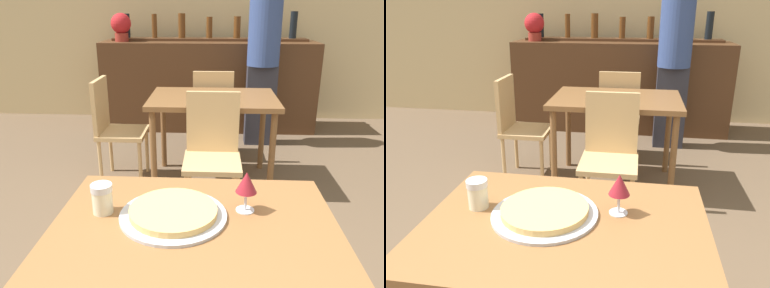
% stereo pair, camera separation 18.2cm
% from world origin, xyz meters
% --- Properties ---
extents(wall_back, '(8.00, 0.05, 2.80)m').
position_xyz_m(wall_back, '(0.00, 4.01, 1.40)').
color(wall_back, '#D1B784').
rests_on(wall_back, ground_plane).
extents(dining_table_near, '(1.02, 0.75, 0.74)m').
position_xyz_m(dining_table_near, '(0.00, 0.00, 0.65)').
color(dining_table_near, brown).
rests_on(dining_table_near, ground_plane).
extents(dining_table_far, '(1.05, 0.74, 0.77)m').
position_xyz_m(dining_table_far, '(0.06, 1.88, 0.68)').
color(dining_table_far, brown).
rests_on(dining_table_far, ground_plane).
extents(bar_counter, '(2.60, 0.56, 1.07)m').
position_xyz_m(bar_counter, '(0.00, 3.50, 0.54)').
color(bar_counter, '#4C2D19').
rests_on(bar_counter, ground_plane).
extents(bar_back_shelf, '(2.39, 0.24, 0.34)m').
position_xyz_m(bar_back_shelf, '(0.05, 3.64, 1.15)').
color(bar_back_shelf, '#4C2D19').
rests_on(bar_back_shelf, bar_counter).
extents(chair_far_side_front, '(0.40, 0.40, 0.90)m').
position_xyz_m(chair_far_side_front, '(0.06, 1.34, 0.52)').
color(chair_far_side_front, tan).
rests_on(chair_far_side_front, ground_plane).
extents(chair_far_side_back, '(0.40, 0.40, 0.90)m').
position_xyz_m(chair_far_side_back, '(0.06, 2.42, 0.52)').
color(chair_far_side_back, tan).
rests_on(chair_far_side_back, ground_plane).
extents(chair_far_side_left, '(0.40, 0.40, 0.90)m').
position_xyz_m(chair_far_side_left, '(-0.80, 1.88, 0.52)').
color(chair_far_side_left, tan).
rests_on(chair_far_side_left, ground_plane).
extents(pizza_tray, '(0.40, 0.40, 0.04)m').
position_xyz_m(pizza_tray, '(-0.08, 0.04, 0.75)').
color(pizza_tray, '#B7B7BC').
rests_on(pizza_tray, dining_table_near).
extents(cheese_shaker, '(0.08, 0.08, 0.11)m').
position_xyz_m(cheese_shaker, '(-0.35, 0.06, 0.79)').
color(cheese_shaker, beige).
rests_on(cheese_shaker, dining_table_near).
extents(person_standing, '(0.34, 0.34, 1.84)m').
position_xyz_m(person_standing, '(0.58, 2.92, 1.00)').
color(person_standing, '#2D2D38').
rests_on(person_standing, ground_plane).
extents(wine_glass, '(0.08, 0.08, 0.16)m').
position_xyz_m(wine_glass, '(0.19, 0.10, 0.85)').
color(wine_glass, silver).
rests_on(wine_glass, dining_table_near).
extents(potted_plant, '(0.24, 0.24, 0.33)m').
position_xyz_m(potted_plant, '(-1.05, 3.45, 1.26)').
color(potted_plant, maroon).
rests_on(potted_plant, bar_counter).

